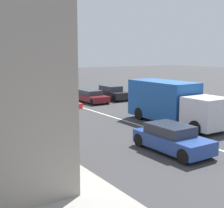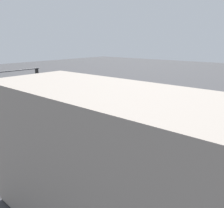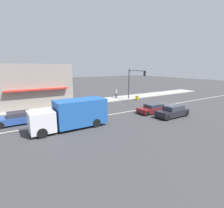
# 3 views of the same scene
# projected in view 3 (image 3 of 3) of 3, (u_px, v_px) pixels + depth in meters

# --- Properties ---
(ground_plane) EXTENTS (160.00, 160.00, 0.00)m
(ground_plane) POSITION_uv_depth(u_px,v_px,m) (61.00, 123.00, 19.35)
(ground_plane) COLOR #38383A
(sidewalk_right) EXTENTS (4.00, 73.00, 0.12)m
(sidewalk_right) POSITION_uv_depth(u_px,v_px,m) (40.00, 107.00, 26.50)
(sidewalk_right) COLOR #9E9B93
(sidewalk_right) RESTS_ON ground
(lane_marking_center) EXTENTS (0.16, 60.00, 0.01)m
(lane_marking_center) POSITION_uv_depth(u_px,v_px,m) (169.00, 105.00, 28.80)
(lane_marking_center) COLOR beige
(lane_marking_center) RESTS_ON ground
(building_corner_store) EXTENTS (5.22, 10.68, 6.43)m
(building_corner_store) POSITION_uv_depth(u_px,v_px,m) (35.00, 85.00, 26.99)
(building_corner_store) COLOR gray
(building_corner_store) RESTS_ON sidewalk_right
(traffic_signal_main) EXTENTS (4.59, 0.34, 5.60)m
(traffic_signal_main) POSITION_uv_depth(u_px,v_px,m) (134.00, 79.00, 31.65)
(traffic_signal_main) COLOR #333338
(traffic_signal_main) RESTS_ON sidewalk_right
(pedestrian) EXTENTS (0.34, 0.34, 1.67)m
(pedestrian) POSITION_uv_depth(u_px,v_px,m) (116.00, 93.00, 34.32)
(pedestrian) COLOR #282D42
(pedestrian) RESTS_ON sidewalk_right
(warning_aframe_sign) EXTENTS (0.45, 0.53, 0.84)m
(warning_aframe_sign) POSITION_uv_depth(u_px,v_px,m) (137.00, 98.00, 32.48)
(warning_aframe_sign) COLOR yellow
(warning_aframe_sign) RESTS_ON ground
(delivery_truck) EXTENTS (2.44, 7.50, 2.87)m
(delivery_truck) POSITION_uv_depth(u_px,v_px,m) (72.00, 114.00, 17.55)
(delivery_truck) COLOR silver
(delivery_truck) RESTS_ON ground
(sedan_maroon) EXTENTS (1.86, 4.24, 1.20)m
(sedan_maroon) POSITION_uv_depth(u_px,v_px,m) (153.00, 108.00, 23.69)
(sedan_maroon) COLOR maroon
(sedan_maroon) RESTS_ON ground
(sedan_dark) EXTENTS (1.80, 4.34, 1.43)m
(sedan_dark) POSITION_uv_depth(u_px,v_px,m) (173.00, 111.00, 21.64)
(sedan_dark) COLOR black
(sedan_dark) RESTS_ON ground
(coupe_blue) EXTENTS (1.85, 4.05, 1.34)m
(coupe_blue) POSITION_uv_depth(u_px,v_px,m) (17.00, 118.00, 18.92)
(coupe_blue) COLOR #284793
(coupe_blue) RESTS_ON ground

